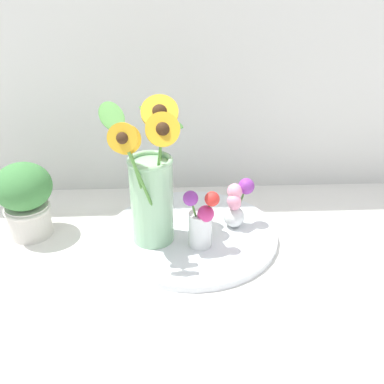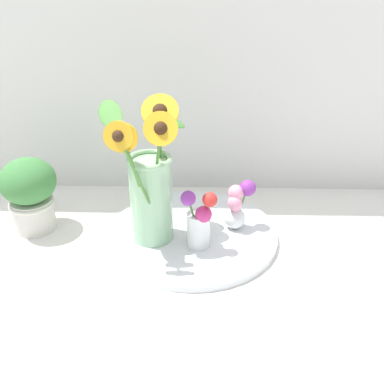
# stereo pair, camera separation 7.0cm
# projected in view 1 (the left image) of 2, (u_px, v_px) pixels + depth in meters

# --- Properties ---
(ground_plane) EXTENTS (6.00, 6.00, 0.00)m
(ground_plane) POSITION_uv_depth(u_px,v_px,m) (179.00, 260.00, 1.10)
(ground_plane) COLOR silver
(serving_tray) EXTENTS (0.45, 0.45, 0.02)m
(serving_tray) POSITION_uv_depth(u_px,v_px,m) (192.00, 234.00, 1.18)
(serving_tray) COLOR silver
(serving_tray) RESTS_ON ground_plane
(mason_jar_sunflowers) EXTENTS (0.21, 0.25, 0.37)m
(mason_jar_sunflowers) POSITION_uv_depth(u_px,v_px,m) (151.00, 188.00, 1.08)
(mason_jar_sunflowers) COLOR #99CC9E
(mason_jar_sunflowers) RESTS_ON serving_tray
(vase_small_center) EXTENTS (0.09, 0.07, 0.16)m
(vase_small_center) POSITION_uv_depth(u_px,v_px,m) (201.00, 221.00, 1.08)
(vase_small_center) COLOR white
(vase_small_center) RESTS_ON serving_tray
(vase_bulb_right) EXTENTS (0.08, 0.06, 0.13)m
(vase_bulb_right) POSITION_uv_depth(u_px,v_px,m) (236.00, 204.00, 1.17)
(vase_bulb_right) COLOR white
(vase_bulb_right) RESTS_ON serving_tray
(potted_plant) EXTENTS (0.15, 0.15, 0.20)m
(potted_plant) POSITION_uv_depth(u_px,v_px,m) (25.00, 197.00, 1.15)
(potted_plant) COLOR beige
(potted_plant) RESTS_ON ground_plane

